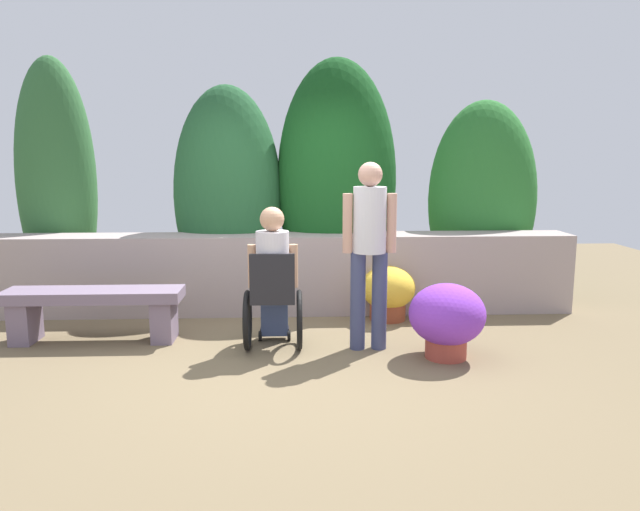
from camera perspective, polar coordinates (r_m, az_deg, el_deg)
The scene contains 8 objects.
ground_plane at distance 5.35m, azimuth -3.95°, elevation -9.86°, with size 13.51×13.51×0.00m, color brown.
stone_retaining_wall at distance 6.80m, azimuth -3.68°, elevation -1.72°, with size 6.61×0.53×0.90m, color #A0908C.
hedge_backdrop at distance 7.28m, azimuth -1.06°, elevation 6.31°, with size 6.42×1.23×2.95m.
stone_bench at distance 6.12m, azimuth -20.95°, elevation -4.58°, with size 1.69×0.42×0.51m.
person_in_wheelchair at distance 5.46m, azimuth -4.54°, elevation -2.66°, with size 0.53×0.66×1.33m.
person_standing_companion at distance 5.39m, azimuth 4.78°, elevation 1.23°, with size 0.49×0.30×1.73m.
flower_pot_purple_near at distance 5.37m, azimuth 12.13°, elevation -5.94°, with size 0.67×0.67×0.67m.
flower_pot_terracotta_by_wall at distance 6.52m, azimuth 6.56°, elevation -3.49°, with size 0.59×0.59×0.59m.
Camera 1 is at (0.14, -5.04, 1.77)m, focal length 33.19 mm.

